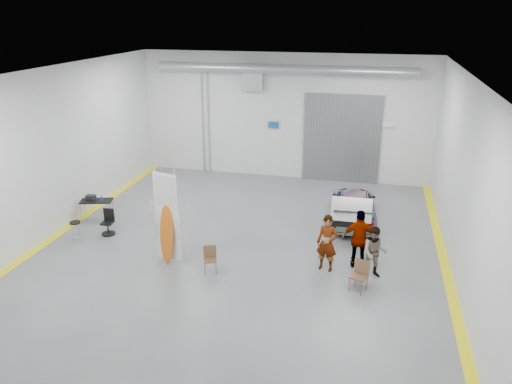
% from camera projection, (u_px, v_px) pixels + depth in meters
% --- Properties ---
extents(ground, '(16.00, 16.00, 0.00)m').
position_uv_depth(ground, '(241.00, 246.00, 17.63)').
color(ground, slate).
rests_on(ground, ground).
extents(room_shell, '(14.02, 16.18, 6.01)m').
position_uv_depth(room_shell, '(262.00, 119.00, 18.19)').
color(room_shell, silver).
rests_on(room_shell, ground).
extents(sedan_car, '(1.98, 4.34, 1.23)m').
position_uv_depth(sedan_car, '(353.00, 205.00, 19.60)').
color(sedan_car, white).
rests_on(sedan_car, ground).
extents(person_a, '(0.76, 0.59, 1.86)m').
position_uv_depth(person_a, '(327.00, 243.00, 15.72)').
color(person_a, brown).
rests_on(person_a, ground).
extents(person_b, '(0.84, 0.66, 1.67)m').
position_uv_depth(person_b, '(375.00, 252.00, 15.34)').
color(person_b, teal).
rests_on(person_b, ground).
extents(person_c, '(1.17, 0.54, 1.96)m').
position_uv_depth(person_c, '(360.00, 239.00, 15.87)').
color(person_c, '#A76137').
rests_on(person_c, ground).
extents(surfboard_display, '(0.91, 0.40, 3.27)m').
position_uv_depth(surfboard_display, '(169.00, 226.00, 16.03)').
color(surfboard_display, white).
rests_on(surfboard_display, ground).
extents(folding_chair_near, '(0.51, 0.54, 0.85)m').
position_uv_depth(folding_chair_near, '(210.00, 265.00, 15.78)').
color(folding_chair_near, brown).
rests_on(folding_chair_near, ground).
extents(folding_chair_far, '(0.58, 0.62, 0.95)m').
position_uv_depth(folding_chair_far, '(358.00, 282.00, 14.71)').
color(folding_chair_far, brown).
rests_on(folding_chair_far, ground).
extents(shop_stool, '(0.39, 0.39, 0.77)m').
position_uv_depth(shop_stool, '(76.00, 232.00, 17.82)').
color(shop_stool, black).
rests_on(shop_stool, ground).
extents(work_table, '(1.35, 0.94, 1.00)m').
position_uv_depth(work_table, '(95.00, 200.00, 19.68)').
color(work_table, '#989AA1').
rests_on(work_table, ground).
extents(office_chair, '(0.50, 0.50, 0.95)m').
position_uv_depth(office_chair, '(108.00, 223.00, 18.42)').
color(office_chair, black).
rests_on(office_chair, ground).
extents(trunk_lid, '(1.44, 0.87, 0.04)m').
position_uv_depth(trunk_lid, '(352.00, 208.00, 17.67)').
color(trunk_lid, silver).
rests_on(trunk_lid, sedan_car).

